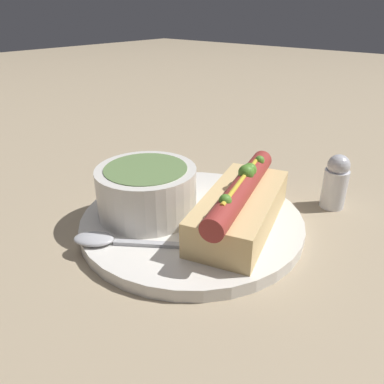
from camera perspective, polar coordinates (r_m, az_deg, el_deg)
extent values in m
plane|color=tan|center=(0.45, 0.00, -5.23)|extent=(4.00, 4.00, 0.00)
cylinder|color=white|center=(0.44, 0.00, -4.45)|extent=(0.26, 0.26, 0.01)
cube|color=#E5C17F|center=(0.42, 7.34, -2.72)|extent=(0.18, 0.12, 0.04)
cylinder|color=#9E332D|center=(0.40, 7.56, 0.50)|extent=(0.18, 0.08, 0.02)
sphere|color=#518C2D|center=(0.42, 8.98, 3.34)|extent=(0.01, 0.01, 0.01)
sphere|color=#518C2D|center=(0.41, 8.27, 2.95)|extent=(0.02, 0.02, 0.02)
sphere|color=#518C2D|center=(0.45, 10.27, 4.77)|extent=(0.01, 0.01, 0.01)
sphere|color=#518C2D|center=(0.43, 8.46, 3.50)|extent=(0.01, 0.01, 0.01)
sphere|color=#518C2D|center=(0.35, 5.09, -1.31)|extent=(0.01, 0.01, 0.01)
sphere|color=#518C2D|center=(0.42, 8.77, 3.36)|extent=(0.02, 0.02, 0.02)
cylinder|color=gold|center=(0.40, 7.65, 1.96)|extent=(0.12, 0.04, 0.01)
cylinder|color=silver|center=(0.44, -6.89, 0.14)|extent=(0.12, 0.12, 0.06)
cylinder|color=#66844C|center=(0.43, -7.05, 2.88)|extent=(0.09, 0.09, 0.01)
cube|color=#B7B7BC|center=(0.39, -1.94, -8.14)|extent=(0.08, 0.12, 0.00)
ellipsoid|color=#B7B7BC|center=(0.40, -14.74, -6.92)|extent=(0.05, 0.05, 0.01)
cylinder|color=silver|center=(0.51, 20.86, 0.47)|extent=(0.03, 0.03, 0.05)
sphere|color=silver|center=(0.50, 21.45, 3.80)|extent=(0.03, 0.03, 0.03)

